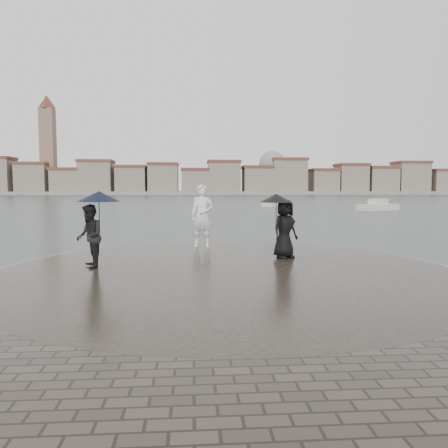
{
  "coord_description": "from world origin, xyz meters",
  "views": [
    {
      "loc": [
        -0.89,
        -7.67,
        2.48
      ],
      "look_at": [
        0.0,
        4.8,
        1.45
      ],
      "focal_mm": 35.0,
      "sensor_mm": 36.0,
      "label": 1
    }
  ],
  "objects": [
    {
      "name": "ground",
      "position": [
        0.0,
        0.0,
        0.0
      ],
      "size": [
        400.0,
        400.0,
        0.0
      ],
      "primitive_type": "plane",
      "color": "#2B3835",
      "rests_on": "ground"
    },
    {
      "name": "visitor_right",
      "position": [
        1.82,
        5.32,
        1.48
      ],
      "size": [
        1.29,
        1.09,
        1.95
      ],
      "color": "black",
      "rests_on": "quay_tip"
    },
    {
      "name": "statue",
      "position": [
        -0.56,
        7.97,
        1.48
      ],
      "size": [
        0.88,
        0.64,
        2.25
      ],
      "primitive_type": "imported",
      "rotation": [
        0.0,
        0.0,
        -0.13
      ],
      "color": "white",
      "rests_on": "quay_tip"
    },
    {
      "name": "kerb_ring",
      "position": [
        0.0,
        3.5,
        0.16
      ],
      "size": [
        12.5,
        12.5,
        0.32
      ],
      "primitive_type": "cylinder",
      "color": "gray",
      "rests_on": "ground"
    },
    {
      "name": "visitor_left",
      "position": [
        -3.56,
        4.08,
        1.51
      ],
      "size": [
        1.25,
        1.16,
        2.04
      ],
      "color": "black",
      "rests_on": "quay_tip"
    },
    {
      "name": "quay_tip",
      "position": [
        0.0,
        3.5,
        0.18
      ],
      "size": [
        11.9,
        11.9,
        0.36
      ],
      "primitive_type": "cylinder",
      "color": "#2D261E",
      "rests_on": "ground"
    },
    {
      "name": "boats",
      "position": [
        15.03,
        45.06,
        0.38
      ],
      "size": [
        14.39,
        15.87,
        1.5
      ],
      "color": "beige",
      "rests_on": "ground"
    },
    {
      "name": "far_skyline",
      "position": [
        -6.29,
        160.71,
        5.61
      ],
      "size": [
        260.0,
        20.0,
        37.0
      ],
      "color": "gray",
      "rests_on": "ground"
    }
  ]
}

